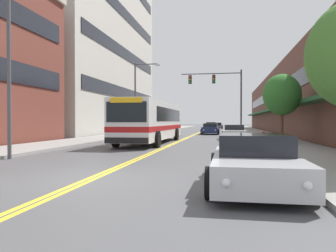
# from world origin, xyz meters

# --- Properties ---
(ground_plane) EXTENTS (240.00, 240.00, 0.00)m
(ground_plane) POSITION_xyz_m (0.00, 37.00, 0.00)
(ground_plane) COLOR #4C4C4F
(sidewalk_left) EXTENTS (3.82, 106.00, 0.14)m
(sidewalk_left) POSITION_xyz_m (-7.41, 37.00, 0.07)
(sidewalk_left) COLOR gray
(sidewalk_left) RESTS_ON ground_plane
(sidewalk_right) EXTENTS (3.82, 106.00, 0.14)m
(sidewalk_right) POSITION_xyz_m (7.41, 37.00, 0.07)
(sidewalk_right) COLOR gray
(sidewalk_right) RESTS_ON ground_plane
(centre_line) EXTENTS (0.34, 106.00, 0.01)m
(centre_line) POSITION_xyz_m (0.00, 37.00, 0.00)
(centre_line) COLOR yellow
(centre_line) RESTS_ON ground_plane
(office_tower_left) EXTENTS (12.08, 30.46, 31.50)m
(office_tower_left) POSITION_xyz_m (-15.57, 33.78, 15.75)
(office_tower_left) COLOR #BCB7AD
(office_tower_left) RESTS_ON ground_plane
(storefront_row_right) EXTENTS (9.10, 68.00, 8.21)m
(storefront_row_right) POSITION_xyz_m (13.55, 37.00, 4.10)
(storefront_row_right) COLOR brown
(storefront_row_right) RESTS_ON ground_plane
(city_bus) EXTENTS (2.88, 12.48, 2.91)m
(city_bus) POSITION_xyz_m (-1.71, 14.86, 1.66)
(city_bus) COLOR silver
(city_bus) RESTS_ON ground_plane
(car_red_parked_left_near) EXTENTS (1.99, 4.40, 1.39)m
(car_red_parked_left_near) POSITION_xyz_m (-4.25, 29.57, 0.65)
(car_red_parked_left_near) COLOR maroon
(car_red_parked_left_near) RESTS_ON ground_plane
(car_silver_parked_right_foreground) EXTENTS (2.18, 4.84, 1.27)m
(car_silver_parked_right_foreground) POSITION_xyz_m (4.32, -0.42, 0.60)
(car_silver_parked_right_foreground) COLOR #B7B7BC
(car_silver_parked_right_foreground) RESTS_ON ground_plane
(car_white_parked_right_mid) EXTENTS (2.16, 4.55, 1.26)m
(car_white_parked_right_mid) POSITION_xyz_m (4.33, 20.66, 0.59)
(car_white_parked_right_mid) COLOR white
(car_white_parked_right_mid) RESTS_ON ground_plane
(car_navy_moving_lead) EXTENTS (2.13, 4.30, 1.31)m
(car_navy_moving_lead) POSITION_xyz_m (1.76, 30.86, 0.62)
(car_navy_moving_lead) COLOR #19234C
(car_navy_moving_lead) RESTS_ON ground_plane
(car_champagne_moving_second) EXTENTS (2.20, 4.60, 1.38)m
(car_champagne_moving_second) POSITION_xyz_m (0.89, 51.28, 0.63)
(car_champagne_moving_second) COLOR beige
(car_champagne_moving_second) RESTS_ON ground_plane
(car_dark_grey_moving_third) EXTENTS (2.11, 4.38, 1.27)m
(car_dark_grey_moving_third) POSITION_xyz_m (1.86, 59.41, 0.60)
(car_dark_grey_moving_third) COLOR #38383D
(car_dark_grey_moving_third) RESTS_ON ground_plane
(traffic_signal_mast) EXTENTS (6.53, 0.38, 7.09)m
(traffic_signal_mast) POSITION_xyz_m (3.07, 27.19, 5.05)
(traffic_signal_mast) COLOR #47474C
(traffic_signal_mast) RESTS_ON ground_plane
(street_lamp_left_near) EXTENTS (2.50, 0.28, 9.38)m
(street_lamp_left_near) POSITION_xyz_m (-4.99, 3.72, 5.50)
(street_lamp_left_near) COLOR #47474C
(street_lamp_left_near) RESTS_ON ground_plane
(street_lamp_left_far) EXTENTS (2.67, 0.28, 7.36)m
(street_lamp_left_far) POSITION_xyz_m (-4.89, 22.93, 4.46)
(street_lamp_left_far) COLOR #47474C
(street_lamp_left_far) RESTS_ON ground_plane
(street_tree_right_mid) EXTENTS (2.58, 2.58, 4.70)m
(street_tree_right_mid) POSITION_xyz_m (7.43, 15.04, 3.41)
(street_tree_right_mid) COLOR brown
(street_tree_right_mid) RESTS_ON sidewalk_right
(fire_hydrant) EXTENTS (0.33, 0.25, 0.80)m
(fire_hydrant) POSITION_xyz_m (5.95, 12.62, 0.53)
(fire_hydrant) COLOR red
(fire_hydrant) RESTS_ON sidewalk_right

